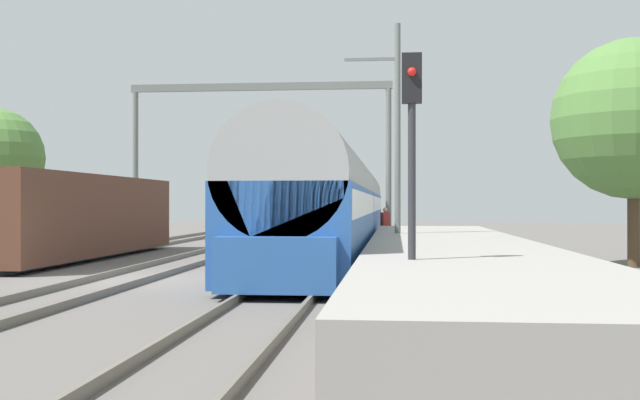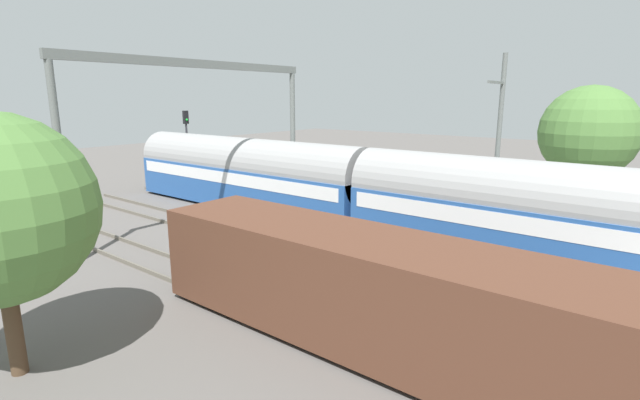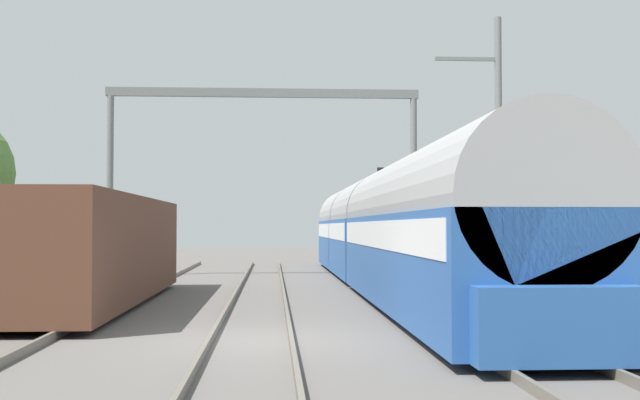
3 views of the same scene
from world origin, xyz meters
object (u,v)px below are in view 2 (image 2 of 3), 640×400
at_px(railway_signal_far, 187,139).
at_px(catenary_gantry, 201,109).
at_px(freight_car, 372,292).
at_px(person_crossing, 308,191).
at_px(passenger_train, 366,191).

height_order(railway_signal_far, catenary_gantry, catenary_gantry).
xyz_separation_m(freight_car, person_crossing, (10.52, 10.83, -0.44)).
bearing_deg(person_crossing, railway_signal_far, -128.88).
bearing_deg(person_crossing, catenary_gantry, -49.44).
distance_m(freight_car, railway_signal_far, 24.34).
distance_m(passenger_train, person_crossing, 5.50).
xyz_separation_m(freight_car, catenary_gantry, (4.33, 12.02, 4.20)).
height_order(passenger_train, railway_signal_far, railway_signal_far).
distance_m(person_crossing, catenary_gantry, 7.83).
height_order(freight_car, catenary_gantry, catenary_gantry).
bearing_deg(freight_car, railway_signal_far, 64.14).
bearing_deg(railway_signal_far, passenger_train, -96.79).
xyz_separation_m(railway_signal_far, catenary_gantry, (-6.25, -9.82, 2.30)).
relative_size(passenger_train, railway_signal_far, 6.20).
bearing_deg(freight_car, person_crossing, 45.82).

